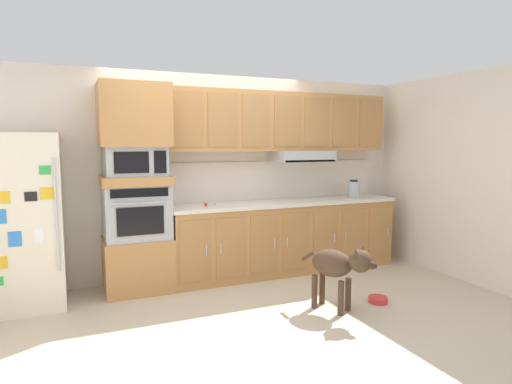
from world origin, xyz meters
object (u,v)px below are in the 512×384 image
dog (338,266)px  dog_food_bowl (378,300)px  refrigerator (22,221)px  microwave (135,161)px  screwdriver (207,204)px  built_in_oven (137,211)px  electric_kettle (354,189)px

dog → dog_food_bowl: dog is taller
refrigerator → dog: refrigerator is taller
microwave → screwdriver: microwave is taller
refrigerator → built_in_oven: size_ratio=2.51×
electric_kettle → dog_food_bowl: bearing=-115.3°
built_in_oven → microwave: 0.56m
refrigerator → screwdriver: (1.95, 0.07, 0.05)m
refrigerator → microwave: 1.27m
built_in_oven → dog_food_bowl: 2.78m
dog_food_bowl → electric_kettle: bearing=64.7°
built_in_oven → dog_food_bowl: (2.24, -1.40, -0.87)m
dog_food_bowl → built_in_oven: bearing=147.9°
built_in_oven → dog: built_in_oven is taller
screwdriver → electric_kettle: 2.07m
built_in_oven → microwave: microwave is taller
microwave → electric_kettle: microwave is taller
dog_food_bowl → microwave: bearing=147.9°
dog → dog_food_bowl: 0.67m
dog → dog_food_bowl: size_ratio=3.84×
screwdriver → dog_food_bowl: bearing=-44.7°
microwave → dog: (1.72, -1.43, -1.00)m
microwave → electric_kettle: bearing=-0.9°
refrigerator → dog: (2.85, -1.36, -0.42)m
electric_kettle → built_in_oven: bearing=179.1°
screwdriver → dog_food_bowl: size_ratio=0.72×
refrigerator → screwdriver: size_ratio=12.31×
microwave → refrigerator: bearing=-176.6°
refrigerator → dog_food_bowl: refrigerator is taller
microwave → screwdriver: bearing=0.4°
screwdriver → built_in_oven: bearing=-179.6°
built_in_oven → microwave: bearing=-0.8°
microwave → screwdriver: size_ratio=4.50×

